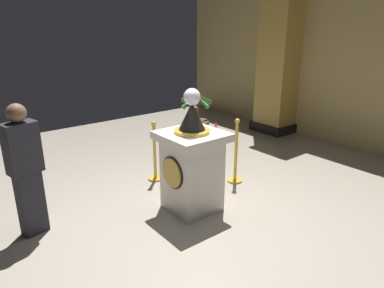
# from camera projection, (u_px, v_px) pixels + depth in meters

# --- Properties ---
(ground_plane) EXTENTS (10.35, 10.35, 0.00)m
(ground_plane) POSITION_uv_depth(u_px,v_px,m) (191.00, 215.00, 4.64)
(ground_plane) COLOR #9E9384
(back_wall) EXTENTS (10.35, 0.16, 3.58)m
(back_wall) POSITION_uv_depth(u_px,v_px,m) (370.00, 59.00, 6.65)
(back_wall) COLOR tan
(back_wall) RESTS_ON ground_plane
(pedestal_clock) EXTENTS (0.78, 0.78, 1.67)m
(pedestal_clock) POSITION_uv_depth(u_px,v_px,m) (192.00, 164.00, 4.61)
(pedestal_clock) COLOR silver
(pedestal_clock) RESTS_ON ground_plane
(stanchion_near) EXTENTS (0.24, 0.24, 1.05)m
(stanchion_near) POSITION_uv_depth(u_px,v_px,m) (236.00, 160.00, 5.53)
(stanchion_near) COLOR gold
(stanchion_near) RESTS_ON ground_plane
(stanchion_far) EXTENTS (0.24, 0.24, 0.99)m
(stanchion_far) POSITION_uv_depth(u_px,v_px,m) (155.00, 160.00, 5.61)
(stanchion_far) COLOR gold
(stanchion_far) RESTS_ON ground_plane
(velvet_rope) EXTENTS (0.95, 0.95, 0.22)m
(velvet_rope) POSITION_uv_depth(u_px,v_px,m) (195.00, 134.00, 5.43)
(velvet_rope) COLOR #591419
(column_left) EXTENTS (0.93, 0.93, 3.43)m
(column_left) POSITION_uv_depth(u_px,v_px,m) (281.00, 58.00, 7.87)
(column_left) COLOR black
(column_left) RESTS_ON ground_plane
(potted_palm_left) EXTENTS (0.87, 0.84, 1.03)m
(potted_palm_left) POSITION_uv_depth(u_px,v_px,m) (197.00, 125.00, 7.78)
(potted_palm_left) COLOR #4C3828
(potted_palm_left) RESTS_ON ground_plane
(bystander_guest) EXTENTS (0.29, 0.40, 1.60)m
(bystander_guest) POSITION_uv_depth(u_px,v_px,m) (25.00, 168.00, 3.99)
(bystander_guest) COLOR #26262D
(bystander_guest) RESTS_ON ground_plane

